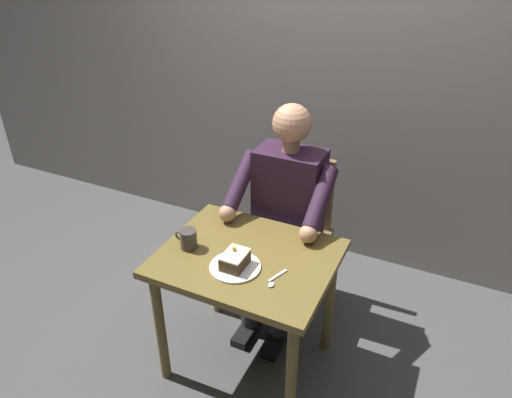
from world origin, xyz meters
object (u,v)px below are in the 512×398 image
object	(u,v)px
cake_slice	(235,260)
coffee_cup	(188,239)
dining_table	(247,274)
seated_person	(283,217)
dessert_spoon	(274,280)
chair	(294,226)

from	to	relation	value
cake_slice	coffee_cup	size ratio (longest dim) A/B	1.15
coffee_cup	dining_table	bearing A→B (deg)	-167.11
dining_table	seated_person	size ratio (longest dim) A/B	0.63
seated_person	cake_slice	distance (m)	0.55
cake_slice	dessert_spoon	world-z (taller)	cake_slice
dining_table	coffee_cup	xyz separation A→B (m)	(0.28, 0.06, 0.16)
cake_slice	chair	bearing A→B (deg)	-90.60
dessert_spoon	dining_table	bearing A→B (deg)	-31.61
chair	coffee_cup	size ratio (longest dim) A/B	7.92
seated_person	dessert_spoon	distance (m)	0.59
chair	seated_person	world-z (taller)	seated_person
coffee_cup	dessert_spoon	distance (m)	0.47
dining_table	dessert_spoon	bearing A→B (deg)	148.39
dining_table	coffee_cup	distance (m)	0.33
coffee_cup	dessert_spoon	bearing A→B (deg)	173.67
chair	cake_slice	size ratio (longest dim) A/B	6.90
chair	coffee_cup	xyz separation A→B (m)	(0.28, 0.67, 0.25)
chair	cake_slice	world-z (taller)	chair
chair	dessert_spoon	xyz separation A→B (m)	(-0.19, 0.72, 0.20)
dining_table	coffee_cup	bearing A→B (deg)	12.89
seated_person	coffee_cup	xyz separation A→B (m)	(0.28, 0.50, 0.09)
dining_table	chair	bearing A→B (deg)	-90.00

